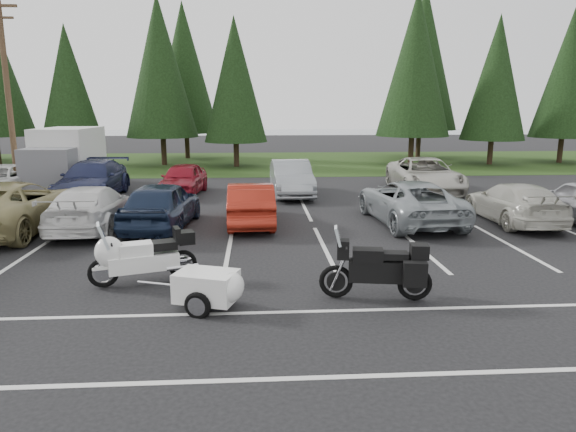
# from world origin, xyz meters

# --- Properties ---
(ground) EXTENTS (120.00, 120.00, 0.00)m
(ground) POSITION_xyz_m (0.00, 0.00, 0.00)
(ground) COLOR black
(ground) RESTS_ON ground
(grass_strip) EXTENTS (80.00, 16.00, 0.01)m
(grass_strip) POSITION_xyz_m (0.00, 24.00, 0.01)
(grass_strip) COLOR #1E3711
(grass_strip) RESTS_ON ground
(lake_water) EXTENTS (70.00, 50.00, 0.02)m
(lake_water) POSITION_xyz_m (4.00, 55.00, 0.00)
(lake_water) COLOR gray
(lake_water) RESTS_ON ground
(utility_pole) EXTENTS (1.60, 0.26, 9.00)m
(utility_pole) POSITION_xyz_m (-10.00, 12.00, 4.70)
(utility_pole) COLOR #473321
(utility_pole) RESTS_ON ground
(box_truck) EXTENTS (2.40, 5.60, 2.90)m
(box_truck) POSITION_xyz_m (-8.00, 12.50, 1.45)
(box_truck) COLOR silver
(box_truck) RESTS_ON ground
(stall_markings) EXTENTS (32.00, 16.00, 0.01)m
(stall_markings) POSITION_xyz_m (0.00, 2.00, 0.00)
(stall_markings) COLOR silver
(stall_markings) RESTS_ON ground
(conifer_3) EXTENTS (3.87, 3.87, 9.02)m
(conifer_3) POSITION_xyz_m (-10.50, 21.40, 5.27)
(conifer_3) COLOR #332316
(conifer_3) RESTS_ON ground
(conifer_4) EXTENTS (4.80, 4.80, 11.17)m
(conifer_4) POSITION_xyz_m (-5.00, 22.90, 6.53)
(conifer_4) COLOR #332316
(conifer_4) RESTS_ON ground
(conifer_5) EXTENTS (4.14, 4.14, 9.63)m
(conifer_5) POSITION_xyz_m (0.00, 21.60, 5.63)
(conifer_5) COLOR #332316
(conifer_5) RESTS_ON ground
(conifer_6) EXTENTS (4.93, 4.93, 11.48)m
(conifer_6) POSITION_xyz_m (12.00, 22.10, 6.71)
(conifer_6) COLOR #332316
(conifer_6) RESTS_ON ground
(conifer_7) EXTENTS (4.27, 4.27, 9.94)m
(conifer_7) POSITION_xyz_m (17.50, 21.80, 5.81)
(conifer_7) COLOR #332316
(conifer_7) RESTS_ON ground
(conifer_8) EXTENTS (4.53, 4.53, 10.56)m
(conifer_8) POSITION_xyz_m (23.00, 22.60, 6.17)
(conifer_8) COLOR #332316
(conifer_8) RESTS_ON ground
(conifer_back_b) EXTENTS (4.97, 4.97, 11.58)m
(conifer_back_b) POSITION_xyz_m (-4.00, 27.50, 6.77)
(conifer_back_b) COLOR #332316
(conifer_back_b) RESTS_ON ground
(conifer_back_c) EXTENTS (5.50, 5.50, 12.81)m
(conifer_back_c) POSITION_xyz_m (14.00, 26.80, 7.49)
(conifer_back_c) COLOR #332316
(conifer_back_c) RESTS_ON ground
(car_near_2) EXTENTS (2.84, 5.92, 1.63)m
(car_near_2) POSITION_xyz_m (-6.53, 3.73, 0.81)
(car_near_2) COLOR #928854
(car_near_2) RESTS_ON ground
(car_near_3) EXTENTS (2.06, 4.96, 1.43)m
(car_near_3) POSITION_xyz_m (-4.06, 3.84, 0.72)
(car_near_3) COLOR silver
(car_near_3) RESTS_ON ground
(car_near_4) EXTENTS (2.26, 4.79, 1.58)m
(car_near_4) POSITION_xyz_m (-1.80, 3.80, 0.79)
(car_near_4) COLOR #162239
(car_near_4) RESTS_ON ground
(car_near_5) EXTENTS (1.61, 4.35, 1.42)m
(car_near_5) POSITION_xyz_m (1.10, 4.25, 0.71)
(car_near_5) COLOR maroon
(car_near_5) RESTS_ON ground
(car_near_6) EXTENTS (2.85, 5.47, 1.47)m
(car_near_6) POSITION_xyz_m (6.53, 4.15, 0.74)
(car_near_6) COLOR gray
(car_near_6) RESTS_ON ground
(car_near_7) EXTENTS (1.95, 4.76, 1.38)m
(car_near_7) POSITION_xyz_m (10.13, 3.94, 0.69)
(car_near_7) COLOR #B6B4A7
(car_near_7) RESTS_ON ground
(car_far_1) EXTENTS (2.28, 5.57, 1.61)m
(car_far_1) POSITION_xyz_m (-5.82, 9.74, 0.81)
(car_far_1) COLOR #1A2043
(car_far_1) RESTS_ON ground
(car_far_2) EXTENTS (2.08, 4.33, 1.43)m
(car_far_2) POSITION_xyz_m (-2.02, 10.42, 0.71)
(car_far_2) COLOR maroon
(car_far_2) RESTS_ON ground
(car_far_3) EXTENTS (1.84, 4.81, 1.56)m
(car_far_3) POSITION_xyz_m (2.87, 9.96, 0.78)
(car_far_3) COLOR gray
(car_far_3) RESTS_ON ground
(car_far_4) EXTENTS (2.91, 5.86, 1.60)m
(car_far_4) POSITION_xyz_m (9.14, 10.44, 0.80)
(car_far_4) COLOR #B2AFA3
(car_far_4) RESTS_ON ground
(touring_motorcycle) EXTENTS (2.78, 1.61, 1.47)m
(touring_motorcycle) POSITION_xyz_m (-1.27, -1.57, 0.74)
(touring_motorcycle) COLOR white
(touring_motorcycle) RESTS_ON ground
(cargo_trailer) EXTENTS (1.89, 1.43, 0.78)m
(cargo_trailer) POSITION_xyz_m (0.29, -3.21, 0.39)
(cargo_trailer) COLOR white
(cargo_trailer) RESTS_ON ground
(adventure_motorcycle) EXTENTS (2.67, 1.29, 1.56)m
(adventure_motorcycle) POSITION_xyz_m (3.72, -2.90, 0.78)
(adventure_motorcycle) COLOR black
(adventure_motorcycle) RESTS_ON ground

